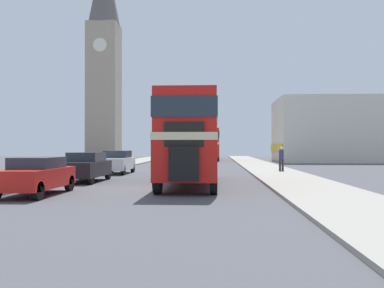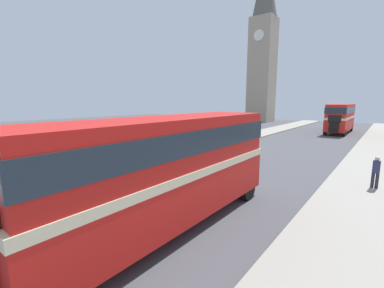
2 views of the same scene
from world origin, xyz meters
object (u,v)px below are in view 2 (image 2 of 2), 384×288
(car_parked_far, at_px, (186,154))
(car_parked_mid, at_px, (106,174))
(bus_distant, at_px, (340,116))
(double_decker_bus, at_px, (168,164))
(church_tower, at_px, (263,37))
(pedestrian_walking, at_px, (376,170))

(car_parked_far, bearing_deg, car_parked_mid, -90.85)
(car_parked_far, bearing_deg, bus_distant, 78.44)
(double_decker_bus, bearing_deg, bus_distant, 89.52)
(double_decker_bus, relative_size, car_parked_mid, 2.57)
(bus_distant, distance_m, church_tower, 26.54)
(church_tower, bearing_deg, car_parked_mid, -76.20)
(car_parked_mid, bearing_deg, pedestrian_walking, 36.57)
(double_decker_bus, relative_size, bus_distant, 1.11)
(double_decker_bus, bearing_deg, pedestrian_walking, 59.06)
(double_decker_bus, bearing_deg, church_tower, 109.48)
(car_parked_mid, height_order, pedestrian_walking, pedestrian_walking)
(double_decker_bus, bearing_deg, car_parked_far, 125.08)
(bus_distant, height_order, pedestrian_walking, bus_distant)
(car_parked_far, bearing_deg, double_decker_bus, -54.92)
(car_parked_mid, bearing_deg, church_tower, 103.80)
(bus_distant, xyz_separation_m, pedestrian_walking, (5.37, -26.18, -1.38))
(double_decker_bus, relative_size, church_tower, 0.30)
(car_parked_mid, height_order, church_tower, church_tower)
(bus_distant, bearing_deg, double_decker_bus, -90.48)
(double_decker_bus, distance_m, bus_distant, 35.63)
(double_decker_bus, distance_m, pedestrian_walking, 11.10)
(car_parked_mid, bearing_deg, double_decker_bus, -11.92)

